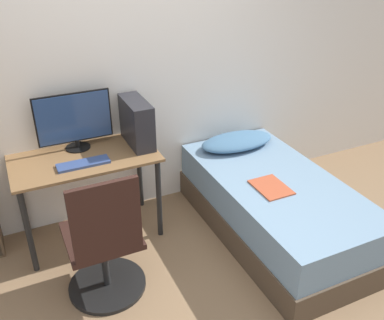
# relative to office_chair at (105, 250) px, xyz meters

# --- Properties ---
(ground_plane) EXTENTS (14.00, 14.00, 0.00)m
(ground_plane) POSITION_rel_office_chair_xyz_m (0.51, -0.50, -0.39)
(ground_plane) COLOR #846647
(wall_back) EXTENTS (8.00, 0.05, 2.50)m
(wall_back) POSITION_rel_office_chair_xyz_m (0.51, 1.03, 0.86)
(wall_back) COLOR silver
(wall_back) RESTS_ON ground_plane
(desk) EXTENTS (1.12, 0.59, 0.74)m
(desk) POSITION_rel_office_chair_xyz_m (0.06, 0.71, 0.24)
(desk) COLOR brown
(desk) RESTS_ON ground_plane
(office_chair) EXTENTS (0.56, 0.56, 1.01)m
(office_chair) POSITION_rel_office_chair_xyz_m (0.00, 0.00, 0.00)
(office_chair) COLOR black
(office_chair) RESTS_ON ground_plane
(bed) EXTENTS (0.93, 1.83, 0.52)m
(bed) POSITION_rel_office_chair_xyz_m (1.46, 0.09, -0.13)
(bed) COLOR #4C3D2D
(bed) RESTS_ON ground_plane
(pillow) EXTENTS (0.71, 0.36, 0.11)m
(pillow) POSITION_rel_office_chair_xyz_m (1.46, 0.75, 0.19)
(pillow) COLOR teal
(pillow) RESTS_ON bed
(magazine) EXTENTS (0.24, 0.32, 0.01)m
(magazine) POSITION_rel_office_chair_xyz_m (1.34, 0.01, 0.14)
(magazine) COLOR #B24C2D
(magazine) RESTS_ON bed
(monitor) EXTENTS (0.59, 0.20, 0.46)m
(monitor) POSITION_rel_office_chair_xyz_m (0.05, 0.90, 0.60)
(monitor) COLOR black
(monitor) RESTS_ON desk
(keyboard) EXTENTS (0.39, 0.13, 0.02)m
(keyboard) POSITION_rel_office_chair_xyz_m (0.03, 0.59, 0.37)
(keyboard) COLOR #33477A
(keyboard) RESTS_ON desk
(pc_tower) EXTENTS (0.16, 0.44, 0.37)m
(pc_tower) POSITION_rel_office_chair_xyz_m (0.52, 0.77, 0.54)
(pc_tower) COLOR #232328
(pc_tower) RESTS_ON desk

